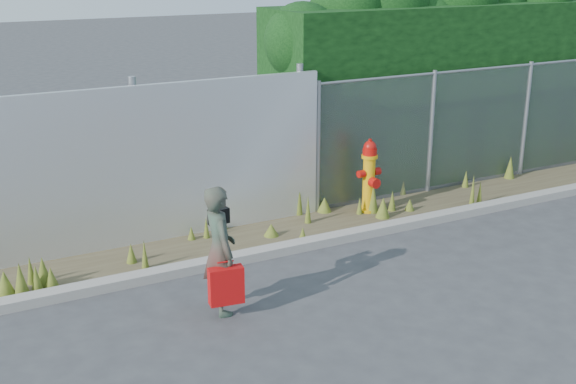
# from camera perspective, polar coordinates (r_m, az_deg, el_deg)

# --- Properties ---
(ground) EXTENTS (80.00, 80.00, 0.00)m
(ground) POSITION_cam_1_polar(r_m,az_deg,el_deg) (8.40, 6.34, -8.87)
(ground) COLOR #38383B
(ground) RESTS_ON ground
(curb) EXTENTS (16.00, 0.22, 0.12)m
(curb) POSITION_cam_1_polar(r_m,az_deg,el_deg) (9.77, 0.47, -4.33)
(curb) COLOR gray
(curb) RESTS_ON ground
(weed_strip) EXTENTS (16.00, 1.29, 0.54)m
(weed_strip) POSITION_cam_1_polar(r_m,az_deg,el_deg) (9.81, -7.51, -4.06)
(weed_strip) COLOR #4B402B
(weed_strip) RESTS_ON ground
(corrugated_fence) EXTENTS (8.50, 0.21, 2.30)m
(corrugated_fence) POSITION_cam_1_polar(r_m,az_deg,el_deg) (9.60, -20.46, 0.68)
(corrugated_fence) COLOR silver
(corrugated_fence) RESTS_ON ground
(chainlink_fence) EXTENTS (6.50, 0.07, 2.05)m
(chainlink_fence) POSITION_cam_1_polar(r_m,az_deg,el_deg) (12.80, 14.93, 5.10)
(chainlink_fence) COLOR gray
(chainlink_fence) RESTS_ON ground
(hedge) EXTENTS (7.50, 1.90, 3.76)m
(hedge) POSITION_cam_1_polar(r_m,az_deg,el_deg) (13.56, 12.83, 10.13)
(hedge) COLOR black
(hedge) RESTS_ON ground
(fire_hydrant) EXTENTS (0.39, 0.35, 1.17)m
(fire_hydrant) POSITION_cam_1_polar(r_m,az_deg,el_deg) (11.11, 6.43, 1.16)
(fire_hydrant) COLOR #E5A40C
(fire_hydrant) RESTS_ON ground
(woman) EXTENTS (0.39, 0.56, 1.47)m
(woman) POSITION_cam_1_polar(r_m,az_deg,el_deg) (7.95, -5.42, -4.60)
(woman) COLOR #0F644B
(woman) RESTS_ON ground
(red_tote_bag) EXTENTS (0.38, 0.14, 0.50)m
(red_tote_bag) POSITION_cam_1_polar(r_m,az_deg,el_deg) (7.91, -4.91, -7.37)
(red_tote_bag) COLOR #BC0A0D
(black_shoulder_bag) EXTENTS (0.24, 0.10, 0.18)m
(black_shoulder_bag) POSITION_cam_1_polar(r_m,az_deg,el_deg) (8.09, -5.50, -1.93)
(black_shoulder_bag) COLOR black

